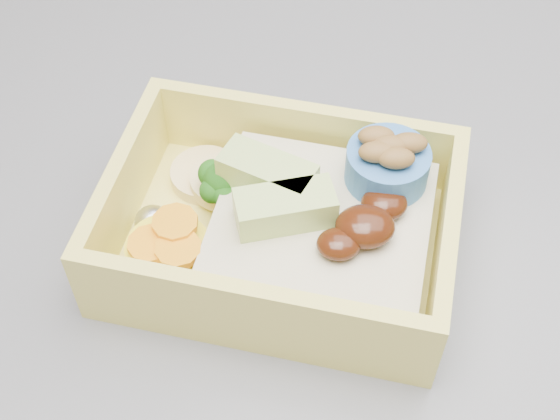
{
  "coord_description": "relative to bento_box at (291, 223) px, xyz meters",
  "views": [
    {
      "loc": [
        -0.0,
        -0.36,
        1.32
      ],
      "look_at": [
        -0.01,
        -0.07,
        0.96
      ],
      "focal_mm": 50.0,
      "sensor_mm": 36.0,
      "label": 1
    }
  ],
  "objects": [
    {
      "name": "bento_box",
      "position": [
        0.0,
        0.0,
        0.0
      ],
      "size": [
        0.23,
        0.19,
        0.08
      ],
      "rotation": [
        0.0,
        0.0,
        -0.22
      ],
      "color": "#ECDD61",
      "rests_on": "island"
    }
  ]
}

